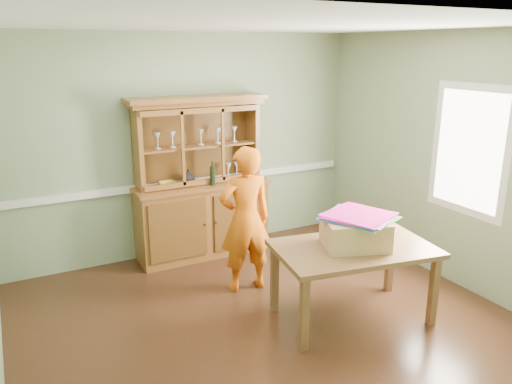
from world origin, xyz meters
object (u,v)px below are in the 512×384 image
china_hutch (201,201)px  cardboard_box (355,233)px  person (245,220)px  dining_table (354,255)px

china_hutch → cardboard_box: (0.70, -2.12, 0.17)m
cardboard_box → person: 1.19m
dining_table → person: 1.20m
dining_table → cardboard_box: size_ratio=2.79×
cardboard_box → china_hutch: bearing=108.2°
china_hutch → cardboard_box: 2.24m
china_hutch → dining_table: bearing=-71.9°
dining_table → person: (-0.63, 1.01, 0.14)m
cardboard_box → person: size_ratio=0.36×
dining_table → cardboard_box: (0.00, 0.00, 0.22)m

